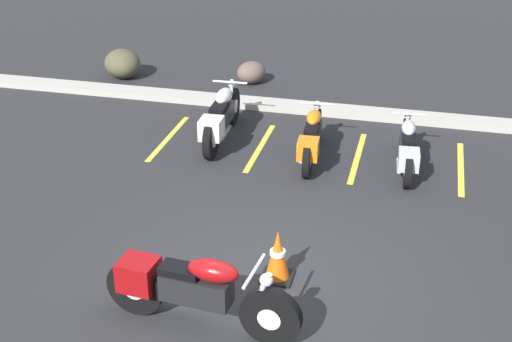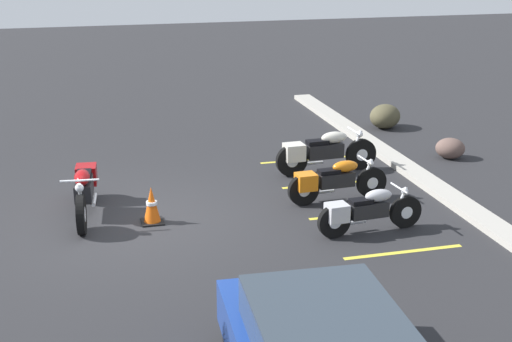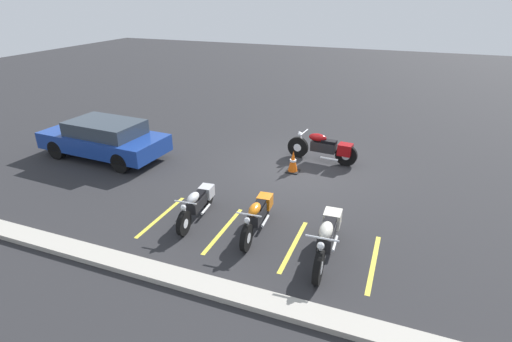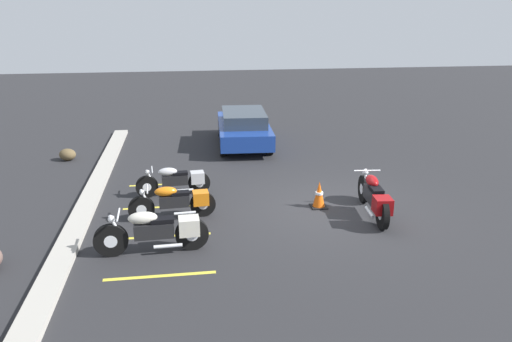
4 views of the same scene
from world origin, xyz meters
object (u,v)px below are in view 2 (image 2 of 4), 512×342
Objects in this scene: parked_bike_2 at (365,211)px; landscape_rock_1 at (385,116)px; parked_bike_0 at (322,152)px; landscape_rock_0 at (450,148)px; traffic_cone at (152,206)px; parked_bike_1 at (333,181)px; motorcycle_maroon_featured at (84,188)px.

parked_bike_2 is 2.16× the size of landscape_rock_1.
parked_bike_0 is 3.28m from landscape_rock_0.
parked_bike_2 reaches higher than traffic_cone.
parked_bike_1 is 4.15m from landscape_rock_0.
traffic_cone reaches higher than landscape_rock_0.
motorcycle_maroon_featured is at bearing -61.57° from landscape_rock_1.
traffic_cone is at bearing 179.42° from parked_bike_1.
motorcycle_maroon_featured reaches higher than parked_bike_1.
parked_bike_0 is at bearing 115.99° from traffic_cone.
traffic_cone is at bearing -156.32° from parked_bike_0.
landscape_rock_0 is 0.73× the size of landscape_rock_1.
parked_bike_0 is 3.34m from parked_bike_2.
landscape_rock_1 is (-6.50, 3.31, -0.09)m from parked_bike_2.
traffic_cone is at bearing -53.39° from landscape_rock_1.
traffic_cone is (2.18, -7.18, 0.08)m from landscape_rock_0.
parked_bike_1 is 2.24× the size of landscape_rock_1.
parked_bike_0 reaches higher than traffic_cone.
landscape_rock_0 is (-1.99, 3.64, -0.19)m from parked_bike_1.
parked_bike_0 is at bearing 78.97° from parked_bike_2.
landscape_rock_0 is (-1.42, 8.33, -0.26)m from motorcycle_maroon_featured.
landscape_rock_0 is 2.93m from landscape_rock_1.
parked_bike_1 is at bearing -61.36° from landscape_rock_0.
landscape_rock_1 is at bearing 126.61° from traffic_cone.
parked_bike_1 is 3.55m from traffic_cone.
parked_bike_0 is 2.52× the size of landscape_rock_1.
parked_bike_1 is at bearing -104.67° from parked_bike_0.
landscape_rock_1 is (-3.18, 2.93, -0.16)m from parked_bike_0.
landscape_rock_1 is at bearing 44.99° from parked_bike_0.
parked_bike_1 is at bearing 93.05° from traffic_cone.
landscape_rock_1 is at bearing 58.44° from parked_bike_2.
landscape_rock_1 is at bearing 52.33° from parked_bike_1.
traffic_cone is at bearing 62.02° from motorcycle_maroon_featured.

